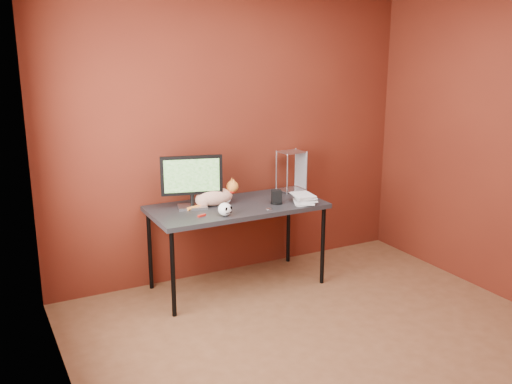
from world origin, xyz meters
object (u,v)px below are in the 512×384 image
cat (215,196)px  book_stack (295,152)px  speaker (277,197)px  monitor (192,179)px  desk (237,210)px  skull_mug (225,209)px

cat → book_stack: 0.79m
cat → speaker: (0.50, -0.20, -0.02)m
monitor → cat: (0.20, -0.02, -0.17)m
monitor → cat: monitor is taller
speaker → book_stack: (0.15, -0.06, 0.39)m
desk → book_stack: 0.71m
monitor → cat: size_ratio=1.05×
skull_mug → book_stack: bearing=-9.6°
monitor → skull_mug: bearing=-51.7°
monitor → cat: 0.26m
skull_mug → speaker: speaker is taller
desk → skull_mug: skull_mug is taller
skull_mug → speaker: 0.56m
skull_mug → speaker: (0.55, 0.13, -0.00)m
cat → skull_mug: (-0.05, -0.32, -0.02)m
monitor → book_stack: 0.91m
desk → monitor: 0.49m
desk → cat: (-0.17, 0.08, 0.13)m
desk → speaker: (0.32, -0.12, 0.11)m
cat → book_stack: bearing=-15.0°
speaker → skull_mug: bearing=-146.9°
monitor → book_stack: bearing=-2.9°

